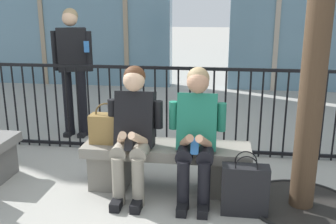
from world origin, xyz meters
TOP-DOWN VIEW (x-y plane):
  - ground_plane at (0.00, 0.00)m, footprint 60.00×60.00m
  - stone_bench at (0.00, 0.00)m, footprint 1.60×0.44m
  - seated_person_with_phone at (-0.29, -0.13)m, footprint 0.52×0.66m
  - seated_person_companion at (0.29, -0.13)m, footprint 0.52×0.66m
  - handbag_on_bench at (-0.58, -0.01)m, footprint 0.32×0.17m
  - shopping_bag at (0.73, -0.38)m, footprint 0.40×0.16m
  - bystander_at_railing at (-1.47, 1.44)m, footprint 0.55×0.36m
  - plaza_railing at (0.00, 0.96)m, footprint 8.31×0.04m

SIDE VIEW (x-z plane):
  - ground_plane at x=0.00m, z-range 0.00..0.00m
  - shopping_bag at x=0.73m, z-range -0.05..0.50m
  - stone_bench at x=0.00m, z-range 0.05..0.50m
  - plaza_railing at x=0.00m, z-range 0.01..1.07m
  - handbag_on_bench at x=-0.58m, z-range 0.40..0.80m
  - seated_person_with_phone at x=-0.29m, z-range 0.04..1.26m
  - seated_person_companion at x=0.29m, z-range 0.04..1.26m
  - bystander_at_railing at x=-1.47m, z-range 0.15..1.86m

